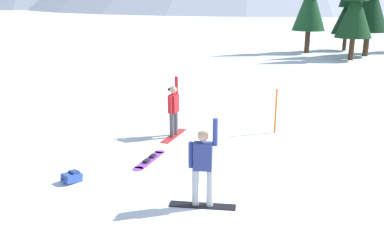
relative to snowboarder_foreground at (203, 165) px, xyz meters
The scene contains 8 objects.
ground_plane 1.71m from the snowboarder_foreground, 40.56° to the left, with size 800.00×800.00×0.00m, color white.
snowboarder_foreground is the anchor object (origin of this frame).
snowboarder_midground 5.13m from the snowboarder_foreground, 110.19° to the left, with size 0.55×1.62×1.97m.
loose_snowboard_far_spare 3.30m from the snowboarder_foreground, 127.96° to the left, with size 0.57×1.72×0.09m.
backpack_blue 3.61m from the snowboarder_foreground, 168.78° to the left, with size 0.51×0.56×0.29m.
trail_marker_pole 6.03m from the snowboarder_foreground, 75.16° to the left, with size 0.06×0.06×1.53m, color orange.
pine_tree_leaning 31.80m from the snowboarder_foreground, 76.78° to the left, with size 2.43×2.43×6.37m.
pine_tree_tall 25.98m from the snowboarder_foreground, 74.51° to the left, with size 2.60×2.60×7.33m.
Camera 1 is at (0.35, -9.64, 4.51)m, focal length 40.82 mm.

